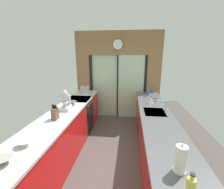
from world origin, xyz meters
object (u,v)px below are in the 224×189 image
paper_towel_roll (181,159)px  soap_bottle_far (148,92)px  knife_block (55,114)px  kettle (151,100)px  mixing_bowl_near (4,161)px  stock_pot (85,90)px  mixing_bowl_far (72,103)px  mixing_bowl_mid (25,143)px  soap_bottle_near (191,187)px  oven_range (80,115)px  stand_mixer (66,102)px

paper_towel_roll → soap_bottle_far: bearing=90.0°
knife_block → kettle: knife_block is taller
mixing_bowl_near → stock_pot: size_ratio=0.69×
mixing_bowl_far → knife_block: bearing=-90.0°
mixing_bowl_mid → paper_towel_roll: 1.79m
mixing_bowl_mid → soap_bottle_near: 1.84m
soap_bottle_near → paper_towel_roll: size_ratio=0.71×
knife_block → soap_bottle_far: size_ratio=1.08×
mixing_bowl_mid → stock_pot: bearing=90.0°
oven_range → soap_bottle_far: bearing=16.5°
soap_bottle_near → kettle: bearing=90.0°
stand_mixer → stock_pot: size_ratio=1.58×
oven_range → soap_bottle_near: size_ratio=4.28×
mixing_bowl_far → knife_block: size_ratio=0.78×
mixing_bowl_near → mixing_bowl_far: bearing=90.0°
stock_pot → soap_bottle_near: stock_pot is taller
mixing_bowl_near → mixing_bowl_mid: bearing=90.0°
soap_bottle_far → paper_towel_roll: bearing=-90.0°
mixing_bowl_near → knife_block: 1.13m
mixing_bowl_near → mixing_bowl_mid: size_ratio=1.05×
mixing_bowl_near → mixing_bowl_far: (-0.00, 1.89, 0.01)m
knife_block → stand_mixer: stand_mixer is taller
stock_pot → kettle: stock_pot is taller
mixing_bowl_mid → mixing_bowl_far: mixing_bowl_far is taller
mixing_bowl_near → paper_towel_roll: paper_towel_roll is taller
knife_block → soap_bottle_far: (1.78, 1.80, 0.00)m
soap_bottle_near → mixing_bowl_near: bearing=175.0°
mixing_bowl_near → knife_block: size_ratio=0.67×
oven_range → paper_towel_roll: paper_towel_roll is taller
soap_bottle_near → paper_towel_roll: bearing=90.0°
knife_block → stand_mixer: 0.47m
knife_block → soap_bottle_near: 2.19m
mixing_bowl_near → knife_block: bearing=90.0°
soap_bottle_far → knife_block: bearing=-134.7°
mixing_bowl_mid → kettle: bearing=47.1°
oven_range → stock_pot: 0.77m
stock_pot → paper_towel_roll: 3.31m
kettle → mixing_bowl_near: bearing=-128.5°
oven_range → kettle: size_ratio=3.90×
stock_pot → soap_bottle_far: soap_bottle_far is taller
paper_towel_roll → stand_mixer: bearing=140.4°
stock_pot → paper_towel_roll: bearing=-57.5°
kettle → soap_bottle_near: size_ratio=1.10×
stock_pot → mixing_bowl_far: bearing=-90.0°
mixing_bowl_far → knife_block: (-0.00, -0.77, 0.06)m
oven_range → knife_block: knife_block is taller
stock_pot → soap_bottle_near: 3.54m
mixing_bowl_mid → oven_range: bearing=90.5°
mixing_bowl_near → mixing_bowl_far: mixing_bowl_far is taller
stand_mixer → soap_bottle_far: size_ratio=1.65×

